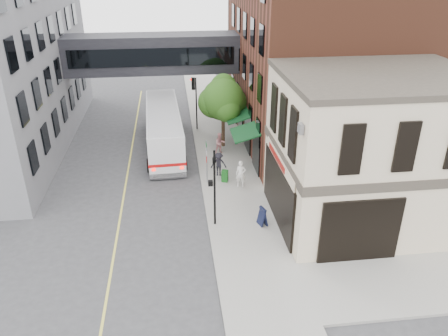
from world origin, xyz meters
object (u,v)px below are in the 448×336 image
object	(u,v)px
pedestrian_a	(241,174)
pedestrian_c	(219,164)
newspaper_box	(225,176)
pedestrian_b	(220,143)
sandwich_board	(263,216)
bus	(164,127)

from	to	relation	value
pedestrian_a	pedestrian_c	bearing A→B (deg)	136.09
pedestrian_a	pedestrian_c	distance (m)	2.15
pedestrian_a	newspaper_box	distance (m)	1.31
pedestrian_b	sandwich_board	size ratio (longest dim) A/B	1.52
pedestrian_b	newspaper_box	distance (m)	4.66
pedestrian_a	pedestrian_c	xyz separation A→B (m)	(-1.24, 1.75, -0.05)
pedestrian_a	sandwich_board	bearing A→B (deg)	-73.24
bus	pedestrian_c	distance (m)	6.74
pedestrian_c	sandwich_board	distance (m)	6.60
bus	newspaper_box	bearing A→B (deg)	-58.80
pedestrian_a	pedestrian_b	world-z (taller)	pedestrian_a
bus	pedestrian_b	size ratio (longest dim) A/B	7.07
pedestrian_b	sandwich_board	xyz separation A→B (m)	(1.23, -10.03, -0.28)
pedestrian_a	sandwich_board	world-z (taller)	pedestrian_a
bus	newspaper_box	xyz separation A→B (m)	(3.98, -6.57, -1.17)
sandwich_board	bus	bearing A→B (deg)	97.15
pedestrian_b	newspaper_box	bearing A→B (deg)	-104.69
newspaper_box	pedestrian_b	bearing A→B (deg)	107.22
pedestrian_a	sandwich_board	xyz separation A→B (m)	(0.50, -4.62, -0.35)
bus	pedestrian_b	distance (m)	4.68
bus	pedestrian_a	world-z (taller)	bus
newspaper_box	sandwich_board	xyz separation A→B (m)	(1.44, -5.40, 0.13)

